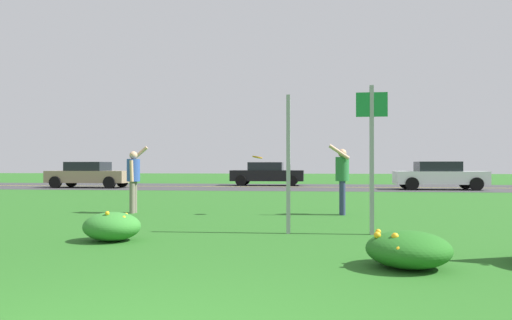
# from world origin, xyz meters

# --- Properties ---
(ground_plane) EXTENTS (120.00, 120.00, 0.00)m
(ground_plane) POSITION_xyz_m (0.00, 12.81, 0.00)
(ground_plane) COLOR #26601E
(highway_strip) EXTENTS (120.00, 9.30, 0.01)m
(highway_strip) POSITION_xyz_m (0.00, 25.62, 0.00)
(highway_strip) COLOR #38383A
(highway_strip) RESTS_ON ground
(highway_center_stripe) EXTENTS (120.00, 0.16, 0.00)m
(highway_center_stripe) POSITION_xyz_m (0.00, 25.62, 0.01)
(highway_center_stripe) COLOR yellow
(highway_center_stripe) RESTS_ON ground
(daylily_clump_front_left) EXTENTS (0.95, 0.87, 0.51)m
(daylily_clump_front_left) POSITION_xyz_m (-1.98, 4.96, 0.24)
(daylily_clump_front_left) COLOR #337F2D
(daylily_clump_front_left) RESTS_ON ground
(daylily_clump_near_camera) EXTENTS (1.03, 1.06, 0.45)m
(daylily_clump_near_camera) POSITION_xyz_m (2.49, 3.35, 0.22)
(daylily_clump_near_camera) COLOR #23661E
(daylily_clump_near_camera) RESTS_ON ground
(sign_post_near_path) EXTENTS (0.07, 0.10, 2.55)m
(sign_post_near_path) POSITION_xyz_m (0.87, 6.20, 1.27)
(sign_post_near_path) COLOR #93969B
(sign_post_near_path) RESTS_ON ground
(sign_post_by_roadside) EXTENTS (0.56, 0.10, 2.70)m
(sign_post_by_roadside) POSITION_xyz_m (2.38, 6.23, 1.63)
(sign_post_by_roadside) COLOR #93969B
(sign_post_by_roadside) RESTS_ON ground
(person_thrower_blue_shirt) EXTENTS (0.49, 0.50, 1.77)m
(person_thrower_blue_shirt) POSITION_xyz_m (-3.39, 9.60, 0.98)
(person_thrower_blue_shirt) COLOR #2D4C9E
(person_thrower_blue_shirt) RESTS_ON ground
(person_catcher_green_shirt) EXTENTS (0.53, 0.50, 1.78)m
(person_catcher_green_shirt) POSITION_xyz_m (2.04, 9.77, 1.01)
(person_catcher_green_shirt) COLOR #287038
(person_catcher_green_shirt) RESTS_ON ground
(frisbee_orange) EXTENTS (0.27, 0.26, 0.09)m
(frisbee_orange) POSITION_xyz_m (-0.09, 9.50, 1.46)
(frisbee_orange) COLOR orange
(car_tan_leftmost) EXTENTS (4.50, 2.00, 1.45)m
(car_tan_leftmost) POSITION_xyz_m (-11.29, 23.52, 0.74)
(car_tan_leftmost) COLOR #937F60
(car_tan_leftmost) RESTS_ON ground
(car_black_center_left) EXTENTS (4.50, 2.00, 1.45)m
(car_black_center_left) POSITION_xyz_m (-1.62, 27.71, 0.74)
(car_black_center_left) COLOR black
(car_black_center_left) RESTS_ON ground
(car_white_center_right) EXTENTS (4.50, 2.00, 1.45)m
(car_white_center_right) POSITION_xyz_m (7.72, 23.52, 0.74)
(car_white_center_right) COLOR silver
(car_white_center_right) RESTS_ON ground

